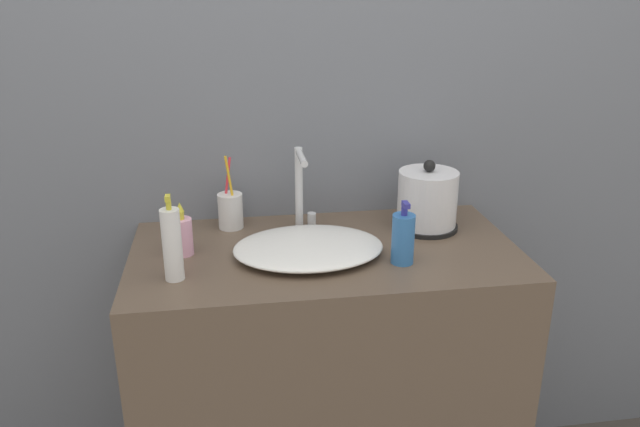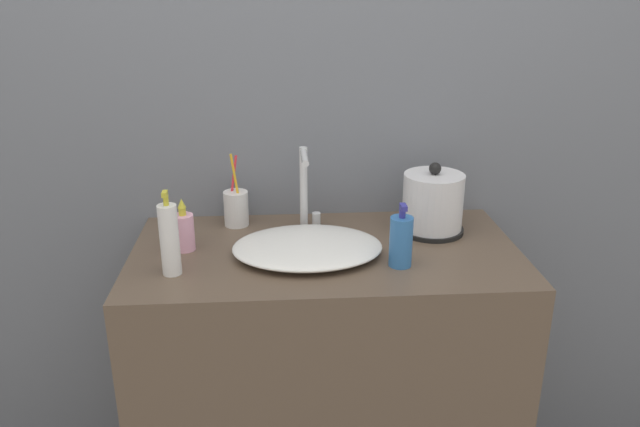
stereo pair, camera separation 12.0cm
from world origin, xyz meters
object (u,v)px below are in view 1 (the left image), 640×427
Objects in this scene: toothbrush_cup at (230,210)px; shampoo_bottle at (182,235)px; lotion_bottle at (172,244)px; mouthwash_bottle at (403,238)px; faucet at (301,185)px; electric_kettle at (427,202)px.

toothbrush_cup is 0.21m from shampoo_bottle.
mouthwash_bottle is (0.55, 0.01, -0.02)m from lotion_bottle.
faucet reaches higher than toothbrush_cup.
lotion_bottle is (-0.33, -0.26, -0.04)m from faucet.
toothbrush_cup is at bearing 65.84° from lotion_bottle.
shampoo_bottle is at bearing -127.01° from toothbrush_cup.
electric_kettle is 0.71m from lotion_bottle.
toothbrush_cup is at bearing 170.95° from electric_kettle.
electric_kettle is 0.95× the size of lotion_bottle.
mouthwash_bottle is at bearing -49.49° from faucet.
lotion_bottle is 0.55m from mouthwash_bottle.
electric_kettle is (0.35, -0.05, -0.05)m from faucet.
toothbrush_cup reaches higher than electric_kettle.
mouthwash_bottle is (0.22, -0.26, -0.06)m from faucet.
shampoo_bottle is 0.87× the size of mouthwash_bottle.
shampoo_bottle is (-0.32, -0.12, -0.08)m from faucet.
shampoo_bottle is at bearing 166.23° from mouthwash_bottle.
toothbrush_cup is 1.52× the size of shampoo_bottle.
faucet reaches higher than mouthwash_bottle.
mouthwash_bottle is at bearing -35.66° from toothbrush_cup.
toothbrush_cup is 0.51m from mouthwash_bottle.
shampoo_bottle is (-0.66, -0.08, -0.02)m from electric_kettle.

